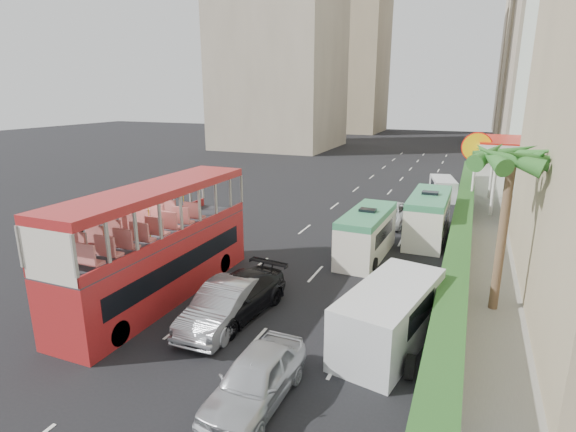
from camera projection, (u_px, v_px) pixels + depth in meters
The scene contains 18 objects.
ground_plane at pixel (285, 320), 18.18m from camera, with size 200.00×200.00×0.00m, color black.
double_decker_bus at pixel (159, 243), 19.72m from camera, with size 2.50×11.00×5.06m, color #AA1F20.
car_silver_lane_a at pixel (225, 324), 17.88m from camera, with size 1.75×5.01×1.65m, color silver.
car_silver_lane_b at pixel (256, 401), 13.40m from camera, with size 1.82×4.52×1.54m, color silver.
car_black at pixel (237, 315), 18.62m from camera, with size 2.22×5.46×1.58m, color black.
van_asset at pixel (388, 224), 31.55m from camera, with size 2.38×5.16×1.43m, color silver.
minibus_near at pixel (367, 234), 24.86m from camera, with size 1.97×5.92×2.62m, color silver.
minibus_far at pixel (428, 217), 27.92m from camera, with size 2.16×6.48×2.87m, color silver.
panel_van_near at pixel (390, 316), 16.17m from camera, with size 2.25×5.63×2.25m, color silver.
panel_van_far at pixel (443, 188), 38.83m from camera, with size 1.76×4.41×1.76m, color silver.
sidewalk at pixel (502, 203), 37.12m from camera, with size 6.00×120.00×0.18m, color #99968C.
kerb_wall at pixel (462, 228), 28.20m from camera, with size 0.30×44.00×1.00m, color silver.
hedge at pixel (463, 215), 27.97m from camera, with size 1.10×44.00×0.70m, color #2D6626.
palm_tree at pixel (502, 235), 17.98m from camera, with size 0.36×0.36×6.40m, color brown.
shell_station at pixel (522, 176), 34.27m from camera, with size 6.50×8.00×5.50m, color silver.
tower_far_a at pixel (553, 15), 79.13m from camera, with size 14.00×14.00×44.00m, color tan.
tower_far_b at pixel (537, 40), 99.26m from camera, with size 14.00×14.00×40.00m, color #B1A28B.
tower_left_b at pixel (350, 27), 100.34m from camera, with size 16.00×16.00×46.00m, color tan.
Camera 1 is at (6.39, -15.11, 8.91)m, focal length 28.00 mm.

